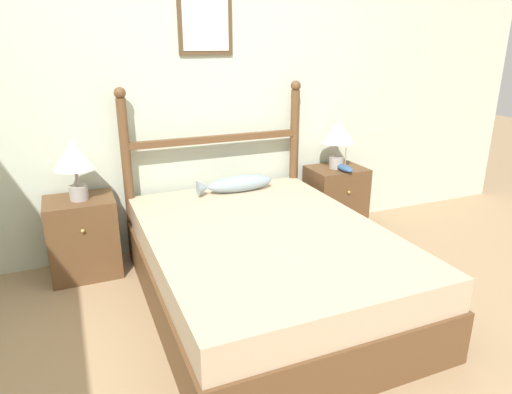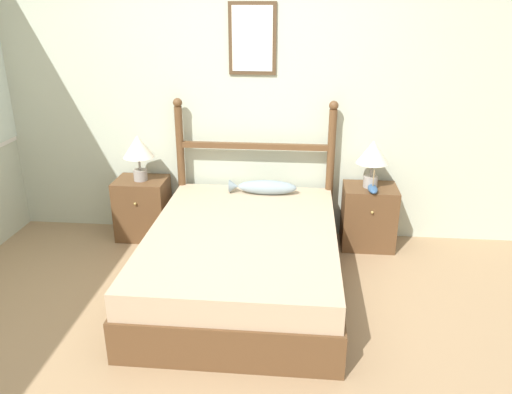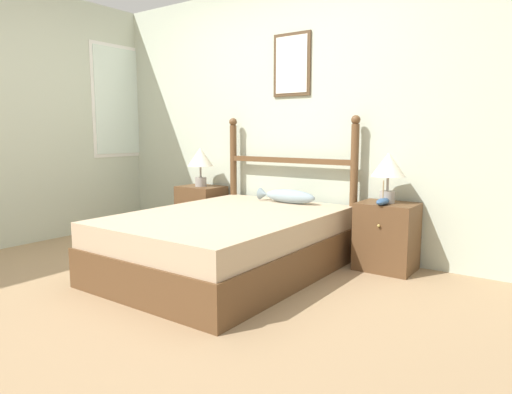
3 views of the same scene
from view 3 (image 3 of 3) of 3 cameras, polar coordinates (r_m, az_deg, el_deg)
The scene contains 10 objects.
ground_plane at distance 3.42m, azimuth -13.02°, elevation -11.35°, with size 16.00×16.00×0.00m, color #9E7F5B.
wall_back at distance 4.56m, azimuth 3.18°, elevation 9.94°, with size 6.40×0.08×2.55m.
bed at distance 3.71m, azimuth -3.56°, elevation -5.79°, with size 1.41×1.93×0.48m.
headboard at distance 4.38m, azimuth 4.06°, elevation 2.41°, with size 1.42×0.08×1.28m.
nightstand_left at distance 4.96m, azimuth -6.82°, elevation -1.85°, with size 0.46×0.39×0.56m.
nightstand_right at distance 3.91m, azimuth 16.02°, elevation -4.77°, with size 0.46×0.39×0.56m.
table_lamp_left at distance 4.88m, azimuth -6.97°, elevation 4.72°, with size 0.27×0.27×0.41m.
table_lamp_right at distance 3.83m, azimuth 16.21°, elevation 3.57°, with size 0.27×0.27×0.41m.
model_boat at distance 3.75m, azimuth 15.57°, elevation -0.53°, with size 0.08×0.20×0.19m.
fish_pillow at distance 4.20m, azimuth 3.92°, elevation 0.11°, with size 0.58×0.14×0.13m.
Camera 3 is at (2.44, -2.12, 1.12)m, focal length 32.00 mm.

